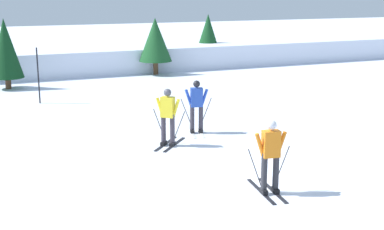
# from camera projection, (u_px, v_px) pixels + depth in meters

# --- Properties ---
(ground_plane) EXTENTS (120.00, 120.00, 0.00)m
(ground_plane) POSITION_uv_depth(u_px,v_px,m) (245.00, 171.00, 13.39)
(ground_plane) COLOR silver
(far_snow_ridge) EXTENTS (80.00, 8.11, 1.32)m
(far_snow_ridge) POSITION_uv_depth(u_px,v_px,m) (80.00, 56.00, 31.34)
(far_snow_ridge) COLOR silver
(far_snow_ridge) RESTS_ON ground
(skier_orange) EXTENTS (0.99, 1.64, 1.71)m
(skier_orange) POSITION_uv_depth(u_px,v_px,m) (270.00, 155.00, 11.71)
(skier_orange) COLOR black
(skier_orange) RESTS_ON ground
(skier_blue) EXTENTS (0.97, 1.64, 1.71)m
(skier_blue) POSITION_uv_depth(u_px,v_px,m) (197.00, 105.00, 16.77)
(skier_blue) COLOR silver
(skier_blue) RESTS_ON ground
(skier_yellow) EXTENTS (1.35, 1.43, 1.71)m
(skier_yellow) POSITION_uv_depth(u_px,v_px,m) (168.00, 116.00, 15.37)
(skier_yellow) COLOR black
(skier_yellow) RESTS_ON ground
(trail_marker_pole) EXTENTS (0.06, 0.06, 2.26)m
(trail_marker_pole) POSITION_uv_depth(u_px,v_px,m) (38.00, 76.00, 21.20)
(trail_marker_pole) COLOR black
(trail_marker_pole) RESTS_ON ground
(conifer_far_left) EXTENTS (1.44, 1.44, 3.07)m
(conifer_far_left) POSITION_uv_depth(u_px,v_px,m) (208.00, 33.00, 32.40)
(conifer_far_left) COLOR #513823
(conifer_far_left) RESTS_ON ground
(conifer_far_right) EXTENTS (1.50, 1.50, 3.25)m
(conifer_far_right) POSITION_uv_depth(u_px,v_px,m) (5.00, 48.00, 24.16)
(conifer_far_right) COLOR #513823
(conifer_far_right) RESTS_ON ground
(conifer_far_centre) EXTENTS (1.78, 1.78, 3.05)m
(conifer_far_centre) POSITION_uv_depth(u_px,v_px,m) (155.00, 40.00, 28.33)
(conifer_far_centre) COLOR #513823
(conifer_far_centre) RESTS_ON ground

